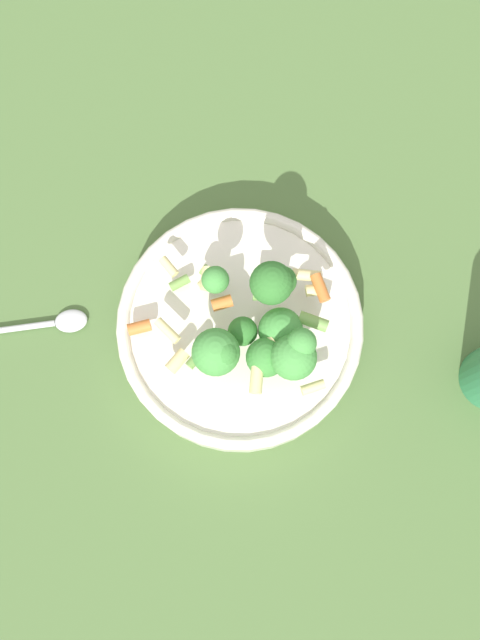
# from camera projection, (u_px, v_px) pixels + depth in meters

# --- Properties ---
(ground_plane) EXTENTS (3.00, 3.00, 0.00)m
(ground_plane) POSITION_uv_depth(u_px,v_px,m) (240.00, 333.00, 0.83)
(ground_plane) COLOR #4C6B38
(bowl) EXTENTS (0.26, 0.26, 0.05)m
(bowl) POSITION_uv_depth(u_px,v_px,m) (240.00, 328.00, 0.80)
(bowl) COLOR silver
(bowl) RESTS_ON ground_plane
(pasta_salad) EXTENTS (0.19, 0.21, 0.10)m
(pasta_salad) POSITION_uv_depth(u_px,v_px,m) (259.00, 331.00, 0.73)
(pasta_salad) COLOR #8CB766
(pasta_salad) RESTS_ON bowl
(spoon) EXTENTS (0.15, 0.10, 0.01)m
(spoon) POSITION_uv_depth(u_px,v_px,m) (42.00, 325.00, 0.83)
(spoon) COLOR silver
(spoon) RESTS_ON ground_plane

